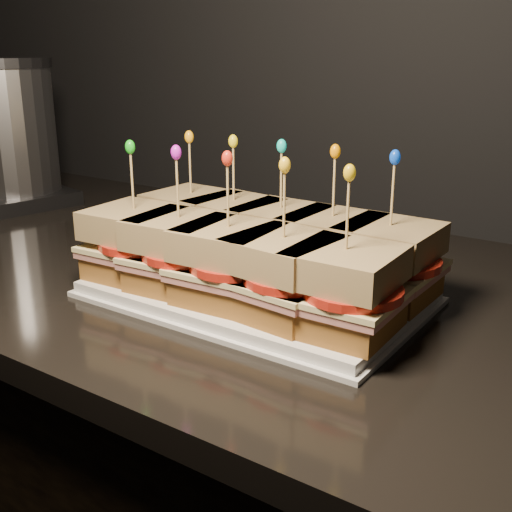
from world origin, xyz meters
The scene contains 77 objects.
granite_slab centered at (-0.52, 1.67, 0.93)m, with size 2.51×0.68×0.03m, color black.
platter centered at (-0.73, 1.59, 0.95)m, with size 0.38×0.23×0.02m, color white.
platter_rim centered at (-0.73, 1.59, 0.94)m, with size 0.39×0.25×0.01m, color white.
sandwich_0_bread_bot centered at (-0.87, 1.64, 0.97)m, with size 0.10×0.10×0.03m, color #5A2C12.
sandwich_0_ham centered at (-0.87, 1.64, 0.99)m, with size 0.11×0.11×0.01m, color #B86661.
sandwich_0_cheese centered at (-0.87, 1.64, 1.00)m, with size 0.11×0.11×0.01m, color beige.
sandwich_0_tomato centered at (-0.86, 1.64, 1.01)m, with size 0.10×0.10×0.01m, color red.
sandwich_0_bread_top centered at (-0.87, 1.64, 1.03)m, with size 0.10×0.10×0.03m, color #5F370F.
sandwich_0_pick centered at (-0.87, 1.64, 1.07)m, with size 0.00×0.00×0.09m, color tan.
sandwich_0_frill centered at (-0.87, 1.64, 1.12)m, with size 0.01×0.01×0.02m, color #FCA210.
sandwich_1_bread_bot centered at (-0.80, 1.64, 0.97)m, with size 0.10×0.10×0.03m, color #5A2C12.
sandwich_1_ham centered at (-0.80, 1.64, 0.99)m, with size 0.11×0.11×0.01m, color #B86661.
sandwich_1_cheese centered at (-0.80, 1.64, 1.00)m, with size 0.11×0.11×0.01m, color beige.
sandwich_1_tomato centered at (-0.79, 1.64, 1.01)m, with size 0.10×0.10×0.01m, color red.
sandwich_1_bread_top centered at (-0.80, 1.64, 1.03)m, with size 0.10×0.10×0.03m, color #5F370F.
sandwich_1_pick centered at (-0.80, 1.64, 1.07)m, with size 0.00×0.00×0.09m, color tan.
sandwich_1_frill centered at (-0.80, 1.64, 1.12)m, with size 0.01×0.01×0.02m, color yellow.
sandwich_2_bread_bot centered at (-0.73, 1.64, 0.97)m, with size 0.10×0.10×0.03m, color #5A2C12.
sandwich_2_ham centered at (-0.73, 1.64, 0.99)m, with size 0.11×0.11×0.01m, color #B86661.
sandwich_2_cheese centered at (-0.73, 1.64, 1.00)m, with size 0.11×0.11×0.01m, color beige.
sandwich_2_tomato centered at (-0.72, 1.64, 1.01)m, with size 0.10×0.10×0.01m, color red.
sandwich_2_bread_top centered at (-0.73, 1.64, 1.03)m, with size 0.10×0.10×0.03m, color #5F370F.
sandwich_2_pick centered at (-0.73, 1.64, 1.07)m, with size 0.00×0.00×0.09m, color tan.
sandwich_2_frill centered at (-0.73, 1.64, 1.12)m, with size 0.01×0.01×0.02m, color #12CAB7.
sandwich_3_bread_bot centered at (-0.66, 1.64, 0.97)m, with size 0.10×0.10×0.03m, color #5A2C12.
sandwich_3_ham centered at (-0.66, 1.64, 0.99)m, with size 0.11×0.11×0.01m, color #B86661.
sandwich_3_cheese centered at (-0.66, 1.64, 1.00)m, with size 0.11×0.11×0.01m, color beige.
sandwich_3_tomato centered at (-0.65, 1.64, 1.01)m, with size 0.10×0.10×0.01m, color red.
sandwich_3_bread_top centered at (-0.66, 1.64, 1.03)m, with size 0.10×0.10×0.03m, color #5F370F.
sandwich_3_pick centered at (-0.66, 1.64, 1.07)m, with size 0.00×0.00×0.09m, color tan.
sandwich_3_frill centered at (-0.66, 1.64, 1.12)m, with size 0.01×0.01×0.02m, color orange.
sandwich_4_bread_bot centered at (-0.59, 1.64, 0.97)m, with size 0.10×0.10×0.03m, color #5A2C12.
sandwich_4_ham centered at (-0.59, 1.64, 0.99)m, with size 0.11×0.11×0.01m, color #B86661.
sandwich_4_cheese centered at (-0.59, 1.64, 1.00)m, with size 0.11×0.11×0.01m, color beige.
sandwich_4_tomato centered at (-0.57, 1.64, 1.01)m, with size 0.10×0.10×0.01m, color red.
sandwich_4_bread_top centered at (-0.59, 1.64, 1.03)m, with size 0.10×0.10×0.03m, color #5F370F.
sandwich_4_pick centered at (-0.59, 1.64, 1.07)m, with size 0.00×0.00×0.09m, color tan.
sandwich_4_frill centered at (-0.59, 1.64, 1.12)m, with size 0.01×0.01×0.02m, color blue.
sandwich_5_bread_bot centered at (-0.87, 1.54, 0.97)m, with size 0.10×0.10×0.03m, color #5A2C12.
sandwich_5_ham centered at (-0.87, 1.54, 0.99)m, with size 0.11×0.11×0.01m, color #B86661.
sandwich_5_cheese centered at (-0.87, 1.54, 1.00)m, with size 0.11×0.11×0.01m, color beige.
sandwich_5_tomato centered at (-0.86, 1.53, 1.01)m, with size 0.10×0.10×0.01m, color red.
sandwich_5_bread_top centered at (-0.87, 1.54, 1.03)m, with size 0.10×0.10×0.03m, color #5F370F.
sandwich_5_pick centered at (-0.87, 1.54, 1.07)m, with size 0.00×0.00×0.09m, color tan.
sandwich_5_frill centered at (-0.87, 1.54, 1.12)m, with size 0.01×0.01×0.02m, color #18B919.
sandwich_6_bread_bot centered at (-0.80, 1.54, 0.97)m, with size 0.10×0.10×0.03m, color #5A2C12.
sandwich_6_ham centered at (-0.80, 1.54, 0.99)m, with size 0.11×0.11×0.01m, color #B86661.
sandwich_6_cheese centered at (-0.80, 1.54, 1.00)m, with size 0.11×0.11×0.01m, color beige.
sandwich_6_tomato centered at (-0.79, 1.53, 1.01)m, with size 0.10×0.10×0.01m, color red.
sandwich_6_bread_top centered at (-0.80, 1.54, 1.03)m, with size 0.10×0.10×0.03m, color #5F370F.
sandwich_6_pick centered at (-0.80, 1.54, 1.07)m, with size 0.00×0.00×0.09m, color tan.
sandwich_6_frill centered at (-0.80, 1.54, 1.12)m, with size 0.01×0.01×0.02m, color #D11BD6.
sandwich_7_bread_bot centered at (-0.73, 1.54, 0.97)m, with size 0.10×0.10×0.03m, color #5A2C12.
sandwich_7_ham centered at (-0.73, 1.54, 0.99)m, with size 0.11×0.11×0.01m, color #B86661.
sandwich_7_cheese centered at (-0.73, 1.54, 1.00)m, with size 0.11×0.11×0.01m, color beige.
sandwich_7_tomato centered at (-0.72, 1.53, 1.01)m, with size 0.10×0.10×0.01m, color red.
sandwich_7_bread_top centered at (-0.73, 1.54, 1.03)m, with size 0.10×0.10×0.03m, color #5F370F.
sandwich_7_pick centered at (-0.73, 1.54, 1.07)m, with size 0.00×0.00×0.09m, color tan.
sandwich_7_frill centered at (-0.73, 1.54, 1.12)m, with size 0.01×0.01×0.02m, color red.
sandwich_8_bread_bot centered at (-0.66, 1.54, 0.97)m, with size 0.10×0.10×0.03m, color #5A2C12.
sandwich_8_ham centered at (-0.66, 1.54, 0.99)m, with size 0.11×0.11×0.01m, color #B86661.
sandwich_8_cheese centered at (-0.66, 1.54, 1.00)m, with size 0.11×0.11×0.01m, color beige.
sandwich_8_tomato centered at (-0.65, 1.53, 1.01)m, with size 0.10×0.10×0.01m, color red.
sandwich_8_bread_top centered at (-0.66, 1.54, 1.03)m, with size 0.10×0.10×0.03m, color #5F370F.
sandwich_8_pick centered at (-0.66, 1.54, 1.07)m, with size 0.00×0.00×0.09m, color tan.
sandwich_8_frill centered at (-0.66, 1.54, 1.12)m, with size 0.01×0.01×0.02m, color yellow.
sandwich_9_bread_bot centered at (-0.59, 1.54, 0.97)m, with size 0.10×0.10×0.03m, color #5A2C12.
sandwich_9_ham centered at (-0.59, 1.54, 0.99)m, with size 0.11×0.11×0.01m, color #B86661.
sandwich_9_cheese centered at (-0.59, 1.54, 1.00)m, with size 0.11×0.11×0.01m, color beige.
sandwich_9_tomato centered at (-0.57, 1.53, 1.01)m, with size 0.10×0.10×0.01m, color red.
sandwich_9_bread_top centered at (-0.59, 1.54, 1.03)m, with size 0.10×0.10×0.03m, color #5F370F.
sandwich_9_pick centered at (-0.59, 1.54, 1.07)m, with size 0.00×0.00×0.09m, color tan.
sandwich_9_frill centered at (-0.59, 1.54, 1.12)m, with size 0.01×0.01×0.02m, color gold.
appliance_base centered at (-1.40, 1.74, 0.95)m, with size 0.21×0.18×0.03m, color #262628.
appliance_body centered at (-1.40, 1.74, 1.08)m, with size 0.18×0.18×0.23m, color silver.
appliance_lid centered at (-1.40, 1.74, 1.20)m, with size 0.18×0.18×0.02m, color #262628.
appliance centered at (-1.40, 1.74, 1.08)m, with size 0.21×0.18×0.27m, color silver, non-canonical shape.
Camera 1 is at (-0.32, 1.00, 1.23)m, focal length 45.00 mm.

